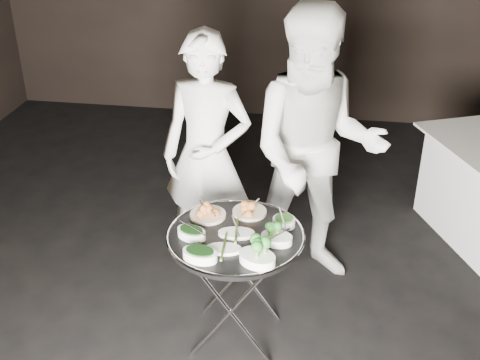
# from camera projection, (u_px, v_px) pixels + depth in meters

# --- Properties ---
(floor) EXTENTS (6.00, 7.00, 0.05)m
(floor) POSITION_uv_depth(u_px,v_px,m) (240.00, 353.00, 3.39)
(floor) COLOR black
(floor) RESTS_ON ground
(tray_stand) EXTENTS (0.47, 0.40, 0.69)m
(tray_stand) POSITION_uv_depth(u_px,v_px,m) (236.00, 284.00, 3.28)
(tray_stand) COLOR silver
(tray_stand) RESTS_ON floor
(serving_tray) EXTENTS (0.73, 0.73, 0.04)m
(serving_tray) POSITION_uv_depth(u_px,v_px,m) (236.00, 236.00, 3.14)
(serving_tray) COLOR black
(serving_tray) RESTS_ON tray_stand
(potato_plate_a) EXTENTS (0.20, 0.20, 0.07)m
(potato_plate_a) POSITION_uv_depth(u_px,v_px,m) (208.00, 211.00, 3.27)
(potato_plate_a) COLOR beige
(potato_plate_a) RESTS_ON serving_tray
(potato_plate_b) EXTENTS (0.19, 0.19, 0.07)m
(potato_plate_b) POSITION_uv_depth(u_px,v_px,m) (250.00, 208.00, 3.31)
(potato_plate_b) COLOR beige
(potato_plate_b) RESTS_ON serving_tray
(greens_bowl) EXTENTS (0.12, 0.12, 0.07)m
(greens_bowl) POSITION_uv_depth(u_px,v_px,m) (284.00, 221.00, 3.19)
(greens_bowl) COLOR white
(greens_bowl) RESTS_ON serving_tray
(asparagus_plate_a) EXTENTS (0.20, 0.13, 0.04)m
(asparagus_plate_a) POSITION_uv_depth(u_px,v_px,m) (236.00, 232.00, 3.12)
(asparagus_plate_a) COLOR white
(asparagus_plate_a) RESTS_ON serving_tray
(asparagus_plate_b) EXTENTS (0.18, 0.11, 0.04)m
(asparagus_plate_b) POSITION_uv_depth(u_px,v_px,m) (224.00, 248.00, 3.00)
(asparagus_plate_b) COLOR white
(asparagus_plate_b) RESTS_ON serving_tray
(spinach_bowl_a) EXTENTS (0.19, 0.16, 0.07)m
(spinach_bowl_a) POSITION_uv_depth(u_px,v_px,m) (191.00, 232.00, 3.10)
(spinach_bowl_a) COLOR white
(spinach_bowl_a) RESTS_ON serving_tray
(spinach_bowl_b) EXTENTS (0.20, 0.15, 0.07)m
(spinach_bowl_b) POSITION_uv_depth(u_px,v_px,m) (200.00, 253.00, 2.93)
(spinach_bowl_b) COLOR white
(spinach_bowl_b) RESTS_ON serving_tray
(broccoli_bowl_a) EXTENTS (0.18, 0.14, 0.07)m
(broccoli_bowl_a) POSITION_uv_depth(u_px,v_px,m) (277.00, 237.00, 3.05)
(broccoli_bowl_a) COLOR white
(broccoli_bowl_a) RESTS_ON serving_tray
(broccoli_bowl_b) EXTENTS (0.23, 0.20, 0.08)m
(broccoli_bowl_b) POSITION_uv_depth(u_px,v_px,m) (257.00, 257.00, 2.90)
(broccoli_bowl_b) COLOR white
(broccoli_bowl_b) RESTS_ON serving_tray
(serving_utensils) EXTENTS (0.58, 0.43, 0.01)m
(serving_utensils) POSITION_uv_depth(u_px,v_px,m) (241.00, 220.00, 3.16)
(serving_utensils) COLOR silver
(serving_utensils) RESTS_ON serving_tray
(waiter_left) EXTENTS (0.62, 0.45, 1.58)m
(waiter_left) POSITION_uv_depth(u_px,v_px,m) (207.00, 156.00, 3.76)
(waiter_left) COLOR silver
(waiter_left) RESTS_ON floor
(waiter_right) EXTENTS (0.91, 0.74, 1.77)m
(waiter_right) POSITION_uv_depth(u_px,v_px,m) (315.00, 151.00, 3.61)
(waiter_right) COLOR silver
(waiter_right) RESTS_ON floor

